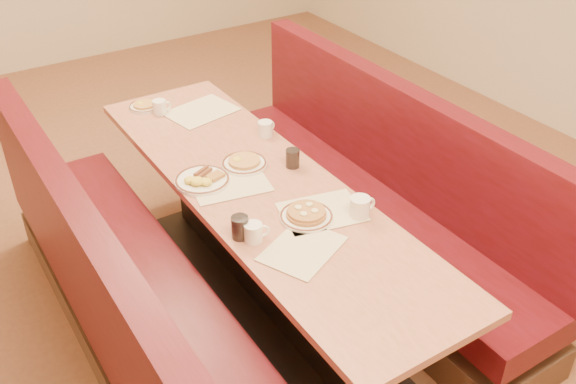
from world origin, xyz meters
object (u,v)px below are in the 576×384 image
coffee_mug_d (160,107)px  soda_tumbler_mid (293,158)px  booth_right (373,205)px  pancake_plate (306,215)px  diner_table (262,246)px  coffee_mug_b (254,232)px  coffee_mug_c (266,128)px  soda_tumbler_near (240,227)px  eggs_plate (202,180)px  coffee_mug_a (361,207)px  booth_left (127,301)px

coffee_mug_d → soda_tumbler_mid: bearing=-64.2°
coffee_mug_d → booth_right: bearing=-43.4°
pancake_plate → soda_tumbler_mid: size_ratio=2.51×
diner_table → coffee_mug_b: coffee_mug_b is taller
coffee_mug_c → diner_table: bearing=-139.6°
coffee_mug_d → coffee_mug_b: bearing=-89.9°
coffee_mug_c → soda_tumbler_mid: size_ratio=1.15×
booth_right → soda_tumbler_near: 1.15m
eggs_plate → coffee_mug_d: (0.13, 0.80, 0.03)m
coffee_mug_b → soda_tumbler_mid: 0.63m
booth_right → soda_tumbler_mid: bearing=172.9°
coffee_mug_c → coffee_mug_a: bearing=-107.7°
pancake_plate → eggs_plate: bearing=116.6°
soda_tumbler_mid → coffee_mug_a: bearing=-87.7°
diner_table → coffee_mug_a: coffee_mug_a is taller
booth_left → soda_tumbler_mid: bearing=3.8°
diner_table → coffee_mug_b: (-0.24, -0.36, 0.42)m
coffee_mug_a → coffee_mug_d: size_ratio=1.17×
eggs_plate → booth_right: bearing=-10.3°
coffee_mug_b → soda_tumbler_mid: size_ratio=1.16×
booth_right → soda_tumbler_near: size_ratio=23.97×
diner_table → eggs_plate: 0.48m
diner_table → coffee_mug_c: 0.65m
pancake_plate → soda_tumbler_near: 0.32m
coffee_mug_d → booth_left: bearing=-116.8°
diner_table → coffee_mug_d: bearing=95.7°
booth_left → soda_tumbler_mid: 1.06m
coffee_mug_a → soda_tumbler_near: 0.55m
booth_left → soda_tumbler_near: 0.70m
booth_left → coffee_mug_c: booth_left is taller
coffee_mug_c → eggs_plate: bearing=-170.0°
pancake_plate → coffee_mug_a: bearing=-28.5°
coffee_mug_b → eggs_plate: bearing=107.1°
diner_table → soda_tumbler_near: soda_tumbler_near is taller
coffee_mug_c → coffee_mug_b: bearing=-139.6°
coffee_mug_d → soda_tumbler_mid: (0.32, -0.91, 0.00)m
booth_right → coffee_mug_a: 0.80m
eggs_plate → coffee_mug_c: size_ratio=2.43×
pancake_plate → coffee_mug_b: 0.28m
eggs_plate → soda_tumbler_mid: soda_tumbler_mid is taller
pancake_plate → coffee_mug_d: size_ratio=2.18×
soda_tumbler_near → coffee_mug_a: bearing=-16.3°
booth_right → coffee_mug_a: bearing=-136.4°
booth_right → soda_tumbler_mid: 0.67m
coffee_mug_b → coffee_mug_c: bearing=74.9°
booth_right → coffee_mug_a: size_ratio=19.29×
pancake_plate → soda_tumbler_near: size_ratio=2.32×
pancake_plate → eggs_plate: same height
soda_tumbler_mid → coffee_mug_c: bearing=81.2°
coffee_mug_b → soda_tumbler_mid: soda_tumbler_mid is taller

